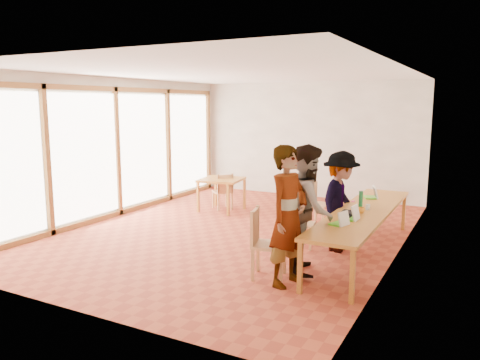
# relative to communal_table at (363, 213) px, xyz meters

# --- Properties ---
(ground) EXTENTS (8.00, 8.00, 0.00)m
(ground) POSITION_rel_communal_table_xyz_m (-2.50, 0.32, -0.70)
(ground) COLOR #AE472A
(ground) RESTS_ON ground
(wall_back) EXTENTS (6.00, 0.10, 3.00)m
(wall_back) POSITION_rel_communal_table_xyz_m (-2.50, 4.32, 0.80)
(wall_back) COLOR #F1E5D0
(wall_back) RESTS_ON ground
(wall_front) EXTENTS (6.00, 0.10, 3.00)m
(wall_front) POSITION_rel_communal_table_xyz_m (-2.50, -3.68, 0.80)
(wall_front) COLOR #F1E5D0
(wall_front) RESTS_ON ground
(wall_right) EXTENTS (0.10, 8.00, 3.00)m
(wall_right) POSITION_rel_communal_table_xyz_m (0.50, 0.32, 0.80)
(wall_right) COLOR #F1E5D0
(wall_right) RESTS_ON ground
(window_wall) EXTENTS (0.10, 8.00, 3.00)m
(window_wall) POSITION_rel_communal_table_xyz_m (-5.46, 0.32, 0.80)
(window_wall) COLOR white
(window_wall) RESTS_ON ground
(ceiling) EXTENTS (6.00, 8.00, 0.04)m
(ceiling) POSITION_rel_communal_table_xyz_m (-2.50, 0.32, 2.32)
(ceiling) COLOR white
(ceiling) RESTS_ON wall_back
(communal_table) EXTENTS (0.80, 4.00, 0.75)m
(communal_table) POSITION_rel_communal_table_xyz_m (0.00, 0.00, 0.00)
(communal_table) COLOR #C3782B
(communal_table) RESTS_ON ground
(side_table) EXTENTS (0.90, 0.90, 0.75)m
(side_table) POSITION_rel_communal_table_xyz_m (-3.64, 1.73, -0.03)
(side_table) COLOR #C3782B
(side_table) RESTS_ON ground
(chair_near) EXTENTS (0.56, 0.56, 0.52)m
(chair_near) POSITION_rel_communal_table_xyz_m (-1.04, -1.62, -0.10)
(chair_near) COLOR #E3AA71
(chair_near) RESTS_ON ground
(chair_mid) EXTENTS (0.45, 0.45, 0.45)m
(chair_mid) POSITION_rel_communal_table_xyz_m (-1.11, -0.03, -0.19)
(chair_mid) COLOR #E3AA71
(chair_mid) RESTS_ON ground
(chair_far) EXTENTS (0.46, 0.46, 0.45)m
(chair_far) POSITION_rel_communal_table_xyz_m (-1.36, 1.65, -0.18)
(chair_far) COLOR #E3AA71
(chair_far) RESTS_ON ground
(chair_empty) EXTENTS (0.54, 0.54, 0.49)m
(chair_empty) POSITION_rel_communal_table_xyz_m (-0.76, 1.10, -0.14)
(chair_empty) COLOR #E3AA71
(chair_empty) RESTS_ON ground
(chair_spare) EXTENTS (0.55, 0.55, 0.45)m
(chair_spare) POSITION_rel_communal_table_xyz_m (-3.65, 1.86, -0.19)
(chair_spare) COLOR #E3AA71
(chair_spare) RESTS_ON ground
(person_near) EXTENTS (0.60, 0.78, 1.91)m
(person_near) POSITION_rel_communal_table_xyz_m (-0.61, -1.70, 0.25)
(person_near) COLOR gray
(person_near) RESTS_ON ground
(person_mid) EXTENTS (0.97, 1.09, 1.87)m
(person_mid) POSITION_rel_communal_table_xyz_m (-0.55, -1.09, 0.23)
(person_mid) COLOR gray
(person_mid) RESTS_ON ground
(person_far) EXTENTS (0.68, 1.11, 1.68)m
(person_far) POSITION_rel_communal_table_xyz_m (-0.41, 0.09, 0.14)
(person_far) COLOR gray
(person_far) RESTS_ON ground
(laptop_near) EXTENTS (0.28, 0.29, 0.21)m
(laptop_near) POSITION_rel_communal_table_xyz_m (-0.06, -1.08, 0.10)
(laptop_near) COLOR #57CC27
(laptop_near) RESTS_ON communal_table
(laptop_mid) EXTENTS (0.24, 0.28, 0.22)m
(laptop_mid) POSITION_rel_communal_table_xyz_m (-0.00, -0.70, 0.11)
(laptop_mid) COLOR #57CC27
(laptop_mid) RESTS_ON communal_table
(laptop_far) EXTENTS (0.31, 0.32, 0.22)m
(laptop_far) POSITION_rel_communal_table_xyz_m (-0.09, 1.07, 0.11)
(laptop_far) COLOR #57CC27
(laptop_far) RESTS_ON communal_table
(yellow_mug) EXTENTS (0.14, 0.14, 0.09)m
(yellow_mug) POSITION_rel_communal_table_xyz_m (0.01, -0.21, 0.09)
(yellow_mug) COLOR orange
(yellow_mug) RESTS_ON communal_table
(green_bottle) EXTENTS (0.07, 0.07, 0.28)m
(green_bottle) POSITION_rel_communal_table_xyz_m (-0.09, 0.17, 0.19)
(green_bottle) COLOR #197039
(green_bottle) RESTS_ON communal_table
(clear_glass) EXTENTS (0.07, 0.07, 0.09)m
(clear_glass) POSITION_rel_communal_table_xyz_m (0.05, 0.08, 0.09)
(clear_glass) COLOR silver
(clear_glass) RESTS_ON communal_table
(condiment_cup) EXTENTS (0.08, 0.08, 0.06)m
(condiment_cup) POSITION_rel_communal_table_xyz_m (-0.08, -0.49, 0.08)
(condiment_cup) COLOR white
(condiment_cup) RESTS_ON communal_table
(pink_phone) EXTENTS (0.05, 0.10, 0.01)m
(pink_phone) POSITION_rel_communal_table_xyz_m (-0.32, 0.59, 0.05)
(pink_phone) COLOR #D7347B
(pink_phone) RESTS_ON communal_table
(black_pouch) EXTENTS (0.16, 0.26, 0.09)m
(black_pouch) POSITION_rel_communal_table_xyz_m (-0.11, -0.57, 0.09)
(black_pouch) COLOR black
(black_pouch) RESTS_ON communal_table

